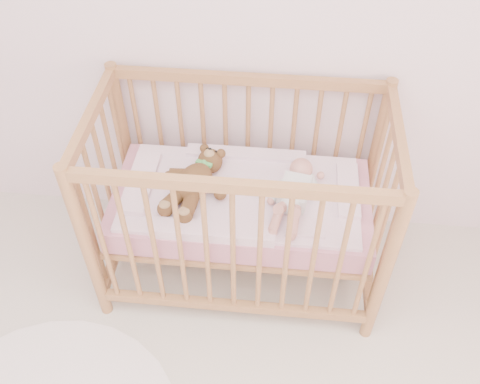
# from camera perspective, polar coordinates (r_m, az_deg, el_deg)

# --- Properties ---
(crib) EXTENTS (1.36, 0.76, 1.00)m
(crib) POSITION_cam_1_polar(r_m,az_deg,el_deg) (2.56, 0.11, -1.07)
(crib) COLOR #AF754A
(crib) RESTS_ON floor
(mattress) EXTENTS (1.22, 0.62, 0.13)m
(mattress) POSITION_cam_1_polar(r_m,az_deg,el_deg) (2.57, 0.11, -1.30)
(mattress) COLOR pink
(mattress) RESTS_ON crib
(blanket) EXTENTS (1.10, 0.58, 0.06)m
(blanket) POSITION_cam_1_polar(r_m,az_deg,el_deg) (2.52, 0.11, -0.14)
(blanket) COLOR #F0A5C6
(blanket) RESTS_ON mattress
(baby) EXTENTS (0.32, 0.53, 0.12)m
(baby) POSITION_cam_1_polar(r_m,az_deg,el_deg) (2.45, 5.85, 0.33)
(baby) COLOR white
(baby) RESTS_ON blanket
(teddy_bear) EXTENTS (0.47, 0.56, 0.13)m
(teddy_bear) POSITION_cam_1_polar(r_m,az_deg,el_deg) (2.47, -4.93, 1.26)
(teddy_bear) COLOR brown
(teddy_bear) RESTS_ON blanket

